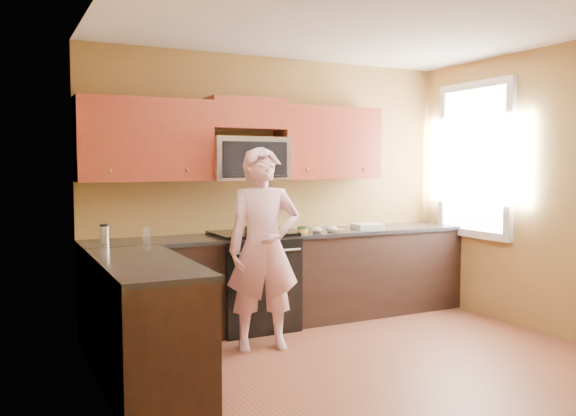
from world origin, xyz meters
TOP-DOWN VIEW (x-y plane):
  - floor at (0.00, 0.00)m, footprint 4.00×4.00m
  - ceiling at (0.00, 0.00)m, footprint 4.00×4.00m
  - wall_back at (0.00, 2.00)m, footprint 4.00×0.00m
  - wall_left at (-2.00, 0.00)m, footprint 0.00×4.00m
  - wall_right at (2.00, 0.00)m, footprint 0.00×4.00m
  - cabinet_back_run at (0.00, 1.70)m, footprint 4.00×0.60m
  - cabinet_left_run at (-1.70, 0.60)m, footprint 0.60×1.60m
  - countertop_back at (0.00, 1.69)m, footprint 4.00×0.62m
  - countertop_left at (-1.69, 0.60)m, footprint 0.62×1.60m
  - stove at (-0.40, 1.68)m, footprint 0.76×0.65m
  - microwave at (-0.40, 1.80)m, footprint 0.76×0.40m
  - upper_cab_left at (-1.39, 1.83)m, footprint 1.22×0.33m
  - upper_cab_right at (0.54, 1.83)m, footprint 1.12×0.33m
  - upper_cab_over_mw at (-0.40, 1.83)m, footprint 0.76×0.33m
  - window at (1.98, 1.20)m, footprint 0.06×1.06m
  - woman at (-0.56, 1.04)m, footprint 0.71×0.55m
  - frying_pan at (-0.38, 1.54)m, footprint 0.34×0.53m
  - butter_tub at (0.10, 1.58)m, footprint 0.13×0.13m
  - toast_slice at (0.57, 1.68)m, footprint 0.11×0.11m
  - napkin_a at (0.24, 1.54)m, footprint 0.14×0.15m
  - napkin_b at (0.41, 1.54)m, footprint 0.15×0.16m
  - dish_towel at (0.93, 1.67)m, footprint 0.32×0.27m
  - travel_mug at (-1.79, 1.66)m, footprint 0.10×0.10m
  - glass_a at (-1.41, 1.76)m, footprint 0.08×0.08m

SIDE VIEW (x-z plane):
  - floor at x=0.00m, z-range 0.00..0.00m
  - cabinet_back_run at x=0.00m, z-range 0.00..0.88m
  - cabinet_left_run at x=-1.70m, z-range 0.00..0.88m
  - stove at x=-0.40m, z-range 0.00..0.95m
  - woman at x=-0.56m, z-range 0.00..1.75m
  - countertop_back at x=0.00m, z-range 0.88..0.92m
  - countertop_left at x=-1.69m, z-range 0.88..0.92m
  - butter_tub at x=0.10m, z-range 0.88..0.96m
  - travel_mug at x=-1.79m, z-range 0.84..1.00m
  - toast_slice at x=0.57m, z-range 0.92..0.93m
  - dish_towel at x=0.93m, z-range 0.92..0.97m
  - frying_pan at x=-0.38m, z-range 0.92..0.98m
  - napkin_a at x=0.24m, z-range 0.92..0.98m
  - napkin_b at x=0.41m, z-range 0.92..0.99m
  - glass_a at x=-1.41m, z-range 0.92..1.04m
  - wall_back at x=0.00m, z-range -0.65..3.35m
  - wall_left at x=-2.00m, z-range -0.65..3.35m
  - wall_right at x=2.00m, z-range -0.65..3.35m
  - microwave at x=-0.40m, z-range 1.24..1.66m
  - upper_cab_left at x=-1.39m, z-range 1.07..1.82m
  - upper_cab_right at x=0.54m, z-range 1.07..1.82m
  - window at x=1.98m, z-range 0.82..2.48m
  - upper_cab_over_mw at x=-0.40m, z-range 1.95..2.25m
  - ceiling at x=0.00m, z-range 2.70..2.70m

